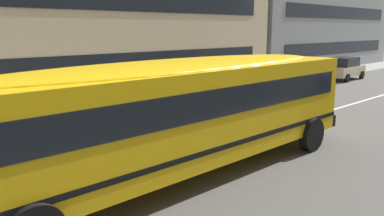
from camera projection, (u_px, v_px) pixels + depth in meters
name	position (u px, v px, depth m)	size (l,w,h in m)	color
ground_plane	(128.00, 170.00, 10.59)	(400.00, 400.00, 0.00)	#54514F
sidewalk_far	(20.00, 123.00, 15.81)	(120.00, 3.00, 0.01)	gray
lane_centreline	(128.00, 170.00, 10.59)	(110.00, 0.16, 0.01)	silver
school_bus	(171.00, 109.00, 9.72)	(13.30, 3.14, 2.97)	yellow
parked_car_red_beside_sign	(246.00, 83.00, 21.36)	(3.92, 1.93, 1.64)	maroon
parked_car_beige_far_corner	(344.00, 68.00, 29.06)	(3.96, 1.99, 1.64)	#C1B28E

